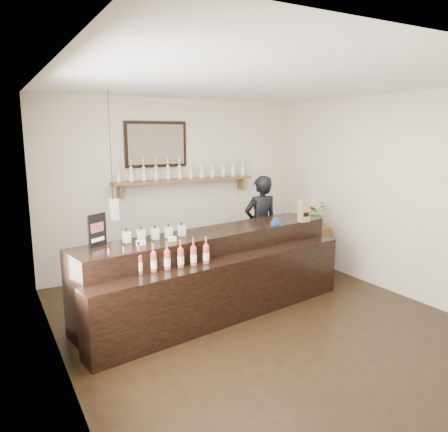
% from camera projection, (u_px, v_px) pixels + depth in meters
% --- Properties ---
extents(ground, '(5.00, 5.00, 0.00)m').
position_uv_depth(ground, '(260.00, 321.00, 5.31)').
color(ground, black).
rests_on(ground, ground).
extents(room_shell, '(5.00, 5.00, 5.00)m').
position_uv_depth(room_shell, '(262.00, 182.00, 4.99)').
color(room_shell, beige).
rests_on(room_shell, ground).
extents(back_wall_decor, '(2.66, 0.96, 1.69)m').
position_uv_depth(back_wall_decor, '(171.00, 165.00, 6.95)').
color(back_wall_decor, brown).
rests_on(back_wall_decor, ground).
extents(counter, '(3.69, 1.55, 1.18)m').
position_uv_depth(counter, '(216.00, 275.00, 5.56)').
color(counter, black).
rests_on(counter, ground).
extents(promo_sign, '(0.23, 0.15, 0.37)m').
position_uv_depth(promo_sign, '(97.00, 230.00, 4.82)').
color(promo_sign, black).
rests_on(promo_sign, counter).
extents(paper_bag, '(0.15, 0.12, 0.31)m').
position_uv_depth(paper_bag, '(304.00, 211.00, 6.18)').
color(paper_bag, olive).
rests_on(paper_bag, counter).
extents(tape_dispenser, '(0.12, 0.05, 0.10)m').
position_uv_depth(tape_dispenser, '(276.00, 222.00, 5.97)').
color(tape_dispenser, '#194CB1').
rests_on(tape_dispenser, counter).
extents(side_cabinet, '(0.47, 0.57, 0.74)m').
position_uv_depth(side_cabinet, '(314.00, 247.00, 7.36)').
color(side_cabinet, brown).
rests_on(side_cabinet, ground).
extents(potted_plant, '(0.40, 0.36, 0.41)m').
position_uv_depth(potted_plant, '(315.00, 213.00, 7.25)').
color(potted_plant, '#376F2C').
rests_on(potted_plant, side_cabinet).
extents(shopkeeper, '(0.68, 0.46, 1.81)m').
position_uv_depth(shopkeeper, '(261.00, 219.00, 6.97)').
color(shopkeeper, black).
rests_on(shopkeeper, ground).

